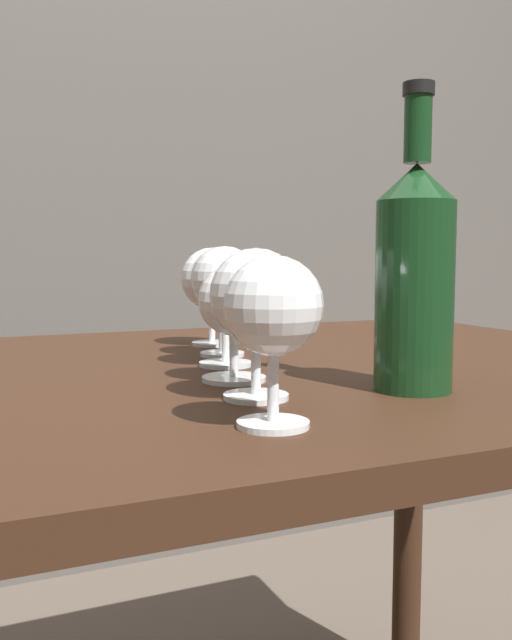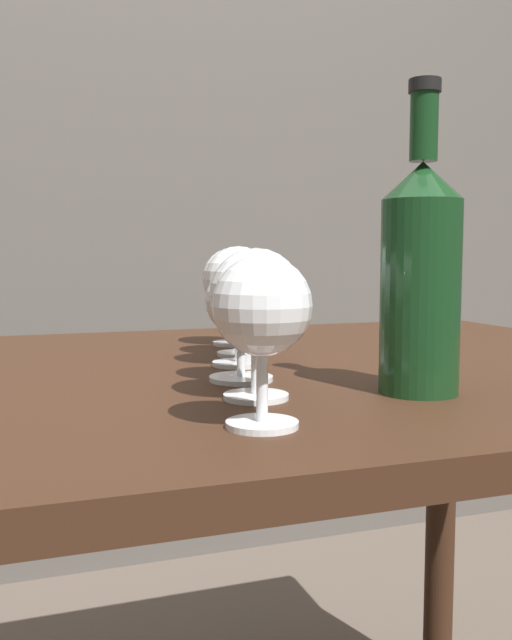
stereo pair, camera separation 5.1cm
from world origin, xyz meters
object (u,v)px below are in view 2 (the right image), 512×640
wine_glass_chardonnay (256,297)px  wine_glass_merlot (262,311)px  wine_glass_pinot (239,281)px  wine_glass_cabernet (233,280)px  wine_bottle (421,273)px  wine_glass_white (239,283)px  wine_glass_port (241,305)px

wine_glass_chardonnay → wine_glass_merlot: bearing=-106.9°
wine_glass_chardonnay → wine_glass_pinot: bearing=75.1°
wine_glass_pinot → wine_glass_cabernet: size_ratio=1.01×
wine_glass_cabernet → wine_bottle: bearing=-81.2°
wine_glass_chardonnay → wine_bottle: 0.16m
wine_glass_white → wine_glass_pinot: 0.08m
wine_glass_cabernet → wine_bottle: wine_bottle is taller
wine_glass_merlot → wine_glass_chardonnay: size_ratio=0.96×
wine_glass_merlot → wine_glass_port: 0.20m
wine_glass_merlot → wine_glass_cabernet: (0.13, 0.47, 0.00)m
wine_glass_cabernet → wine_glass_merlot: bearing=-105.0°
wine_glass_pinot → wine_glass_cabernet: 0.11m
wine_bottle → wine_glass_cabernet: bearing=98.8°
wine_bottle → wine_glass_port: bearing=140.0°
wine_glass_merlot → wine_glass_chardonnay: (0.03, 0.10, 0.00)m
wine_glass_chardonnay → wine_glass_white: bearing=76.5°
wine_glass_merlot → wine_glass_pinot: size_ratio=0.94×
wine_bottle → wine_glass_white: bearing=118.0°
wine_bottle → wine_glass_chardonnay: bearing=170.9°
wine_glass_white → wine_glass_cabernet: bearing=74.5°
wine_glass_port → wine_glass_merlot: bearing=-103.6°
wine_glass_chardonnay → wine_bottle: size_ratio=0.47×
wine_glass_pinot → wine_glass_cabernet: bearing=76.5°
wine_glass_chardonnay → wine_glass_cabernet: 0.38m
wine_glass_chardonnay → wine_bottle: wine_bottle is taller
wine_glass_pinot → wine_glass_white: bearing=-108.1°
wine_glass_port → wine_glass_cabernet: bearing=74.0°
wine_glass_pinot → wine_glass_merlot: bearing=-105.4°
wine_glass_chardonnay → wine_bottle: bearing=-9.1°
wine_glass_chardonnay → wine_glass_cabernet: (0.09, 0.37, -0.00)m
wine_glass_port → wine_glass_pinot: bearing=72.5°
wine_glass_pinot → wine_glass_chardonnay: bearing=-104.9°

